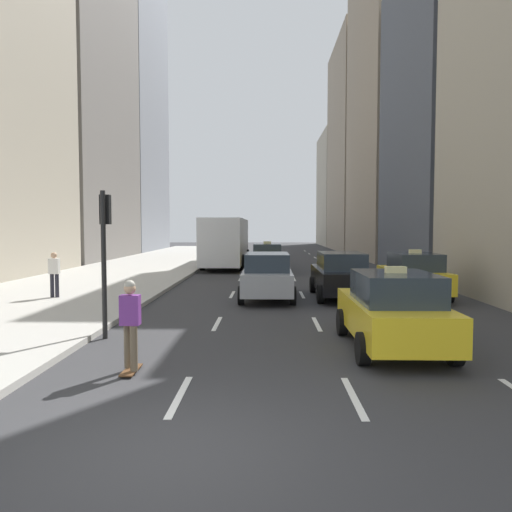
{
  "coord_description": "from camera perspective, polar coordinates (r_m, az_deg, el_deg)",
  "views": [
    {
      "loc": [
        1.22,
        -5.87,
        2.74
      ],
      "look_at": [
        0.81,
        11.77,
        1.69
      ],
      "focal_mm": 35.0,
      "sensor_mm": 36.0,
      "label": 1
    }
  ],
  "objects": [
    {
      "name": "sedan_black_near",
      "position": [
        19.37,
        9.59,
        -2.11
      ],
      "size": [
        2.02,
        4.89,
        1.76
      ],
      "color": "black",
      "rests_on": "ground"
    },
    {
      "name": "skateboarder",
      "position": [
        9.65,
        -14.17,
        -7.29
      ],
      "size": [
        0.36,
        0.8,
        1.75
      ],
      "color": "brown",
      "rests_on": "ground"
    },
    {
      "name": "building_row_left",
      "position": [
        41.62,
        -21.28,
        18.2
      ],
      "size": [
        6.0,
        54.21,
        31.29
      ],
      "color": "gray",
      "rests_on": "ground"
    },
    {
      "name": "ground_plane",
      "position": [
        6.59,
        -10.13,
        -21.2
      ],
      "size": [
        160.0,
        160.0,
        0.0
      ],
      "primitive_type": "plane",
      "color": "#333335"
    },
    {
      "name": "traffic_light_pole",
      "position": [
        12.68,
        -16.91,
        1.77
      ],
      "size": [
        0.24,
        0.42,
        3.6
      ],
      "color": "black",
      "rests_on": "ground"
    },
    {
      "name": "sidewalk_left",
      "position": [
        33.98,
        -12.67,
        -1.18
      ],
      "size": [
        8.0,
        66.0,
        0.15
      ],
      "primitive_type": "cube",
      "color": "#ADAAA3",
      "rests_on": "ground"
    },
    {
      "name": "pedestrian_mid_block",
      "position": [
        19.63,
        -22.06,
        -1.73
      ],
      "size": [
        0.36,
        0.22,
        1.65
      ],
      "color": "#23232D",
      "rests_on": "sidewalk_left"
    },
    {
      "name": "sedan_silver_behind",
      "position": [
        18.75,
        1.27,
        -2.27
      ],
      "size": [
        2.02,
        4.72,
        1.75
      ],
      "color": "#9EA0A5",
      "rests_on": "ground"
    },
    {
      "name": "taxi_lead",
      "position": [
        29.4,
        1.29,
        -0.23
      ],
      "size": [
        2.02,
        4.4,
        1.87
      ],
      "color": "yellow",
      "rests_on": "ground"
    },
    {
      "name": "taxi_second",
      "position": [
        20.02,
        17.52,
        -2.08
      ],
      "size": [
        2.02,
        4.4,
        1.87
      ],
      "color": "yellow",
      "rests_on": "ground"
    },
    {
      "name": "lane_markings",
      "position": [
        29.03,
        4.05,
        -2.01
      ],
      "size": [
        5.72,
        56.0,
        0.01
      ],
      "color": "white",
      "rests_on": "ground"
    },
    {
      "name": "building_row_right",
      "position": [
        41.19,
        17.4,
        18.77
      ],
      "size": [
        6.0,
        74.21,
        36.73
      ],
      "color": "#A89E89",
      "rests_on": "ground"
    },
    {
      "name": "city_bus",
      "position": [
        34.36,
        -3.4,
        1.8
      ],
      "size": [
        2.8,
        11.61,
        3.25
      ],
      "color": "silver",
      "rests_on": "ground"
    },
    {
      "name": "taxi_third",
      "position": [
        11.53,
        15.36,
        -5.99
      ],
      "size": [
        2.02,
        4.4,
        1.87
      ],
      "color": "yellow",
      "rests_on": "ground"
    }
  ]
}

